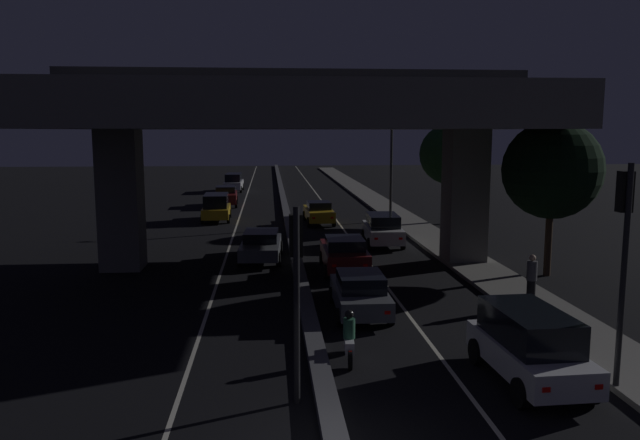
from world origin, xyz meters
name	(u,v)px	position (x,y,z in m)	size (l,w,h in m)	color
lane_line_left_inner	(240,215)	(-3.40, 35.00, 0.00)	(0.12, 126.00, 0.00)	beige
lane_line_right_inner	(332,214)	(3.40, 35.00, 0.00)	(0.12, 126.00, 0.00)	beige
median_divider	(286,212)	(0.00, 35.00, 0.13)	(0.52, 126.00, 0.26)	#4C4C51
sidewalk_right	(414,226)	(8.04, 28.00, 0.08)	(2.39, 126.00, 0.16)	slate
elevated_overpass	(296,115)	(0.00, 17.20, 6.84)	(21.00, 13.77, 8.88)	slate
traffic_light_left_of_median	(296,269)	(-0.66, 2.62, 3.09)	(0.30, 0.49, 4.52)	black
traffic_light_right_of_median	(624,238)	(6.94, 2.62, 3.70)	(0.30, 0.49, 5.45)	black
street_lamp	(386,155)	(6.68, 30.90, 4.51)	(2.51, 0.32, 7.54)	#2D2D30
car_white_lead	(529,344)	(5.09, 3.27, 0.97)	(2.02, 4.14, 1.82)	silver
car_grey_second	(360,293)	(1.78, 9.34, 0.73)	(1.88, 4.20, 1.44)	#515459
car_dark_red_third	(344,253)	(2.03, 15.85, 0.79)	(2.04, 4.50, 1.52)	#591414
car_white_fourth	(383,229)	(4.89, 22.09, 0.87)	(2.13, 4.54, 1.67)	silver
car_taxi_yellow_fifth	(319,212)	(2.04, 30.11, 0.76)	(1.96, 4.71, 1.49)	gold
car_grey_lead_oncoming	(261,245)	(-1.67, 18.68, 0.72)	(2.15, 4.79, 1.36)	#515459
car_taxi_yellow_second_oncoming	(216,207)	(-4.89, 32.05, 0.97)	(2.02, 4.28, 1.85)	gold
car_dark_red_third_oncoming	(226,196)	(-4.82, 40.56, 0.84)	(2.04, 4.66, 1.62)	#591414
car_white_fourth_oncoming	(234,182)	(-4.85, 53.03, 0.98)	(1.95, 4.77, 1.84)	silver
motorcycle_white_filtering_near	(349,339)	(0.86, 5.00, 0.61)	(0.34, 1.78, 1.42)	black
pedestrian_on_sidewalk	(532,279)	(7.86, 9.57, 1.03)	(0.36, 0.36, 1.74)	black
roadside_tree_kerbside_near	(552,170)	(10.60, 14.28, 4.53)	(4.15, 4.15, 6.62)	#38281C
roadside_tree_kerbside_mid	(450,155)	(10.62, 29.36, 4.61)	(3.95, 3.95, 6.61)	#2D2116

